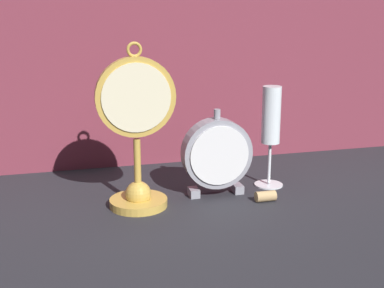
{
  "coord_description": "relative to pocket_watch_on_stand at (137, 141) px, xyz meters",
  "views": [
    {
      "loc": [
        -0.28,
        -0.96,
        0.4
      ],
      "look_at": [
        0.0,
        0.08,
        0.11
      ],
      "focal_mm": 50.0,
      "sensor_mm": 36.0,
      "label": 1
    }
  ],
  "objects": [
    {
      "name": "fabric_backdrop_drape",
      "position": [
        0.12,
        0.29,
        0.16
      ],
      "size": [
        1.72,
        0.01,
        0.59
      ],
      "primitive_type": "cube",
      "color": "brown",
      "rests_on": "ground_plane"
    },
    {
      "name": "ground_plane",
      "position": [
        0.12,
        -0.04,
        -0.14
      ],
      "size": [
        4.0,
        4.0,
        0.0
      ],
      "primitive_type": "plane",
      "color": "#232328"
    },
    {
      "name": "wine_cork",
      "position": [
        0.26,
        -0.04,
        -0.13
      ],
      "size": [
        0.04,
        0.02,
        0.02
      ],
      "primitive_type": "cylinder",
      "rotation": [
        0.0,
        1.57,
        0.0
      ],
      "color": "tan",
      "rests_on": "ground_plane"
    },
    {
      "name": "champagne_flute",
      "position": [
        0.3,
        0.05,
        0.01
      ],
      "size": [
        0.06,
        0.06,
        0.22
      ],
      "color": "silver",
      "rests_on": "ground_plane"
    },
    {
      "name": "pocket_watch_on_stand",
      "position": [
        0.0,
        0.0,
        0.0
      ],
      "size": [
        0.16,
        0.12,
        0.33
      ],
      "color": "gold",
      "rests_on": "ground_plane"
    },
    {
      "name": "mantel_clock_silver",
      "position": [
        0.17,
        0.02,
        -0.05
      ],
      "size": [
        0.15,
        0.04,
        0.19
      ],
      "color": "gray",
      "rests_on": "ground_plane"
    }
  ]
}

